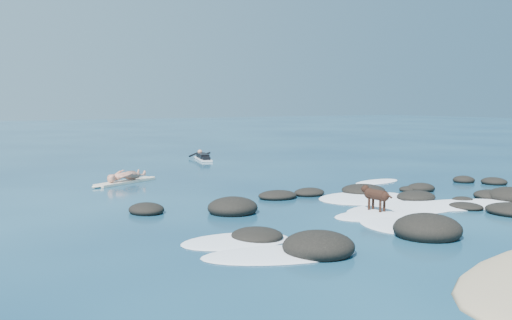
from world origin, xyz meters
TOP-DOWN VIEW (x-y plane):
  - ground at (0.00, 0.00)m, footprint 160.00×160.00m
  - reef_rocks at (-0.04, -1.76)m, footprint 13.32×7.21m
  - breaking_foam at (-0.33, -1.75)m, footprint 11.25×8.15m
  - standing_surfer_rig at (-4.32, 6.97)m, footprint 2.87×1.64m
  - paddling_surfer_rig at (1.62, 12.89)m, footprint 1.36×2.57m
  - dog at (-0.48, -1.76)m, footprint 0.32×1.14m

SIDE VIEW (x-z plane):
  - ground at x=0.00m, z-range 0.00..0.00m
  - breaking_foam at x=-0.33m, z-range -0.05..0.07m
  - reef_rocks at x=-0.04m, z-range -0.22..0.45m
  - paddling_surfer_rig at x=1.62m, z-range -0.07..0.38m
  - dog at x=-0.48m, z-range 0.12..0.84m
  - standing_surfer_rig at x=-4.32m, z-range -0.18..1.57m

